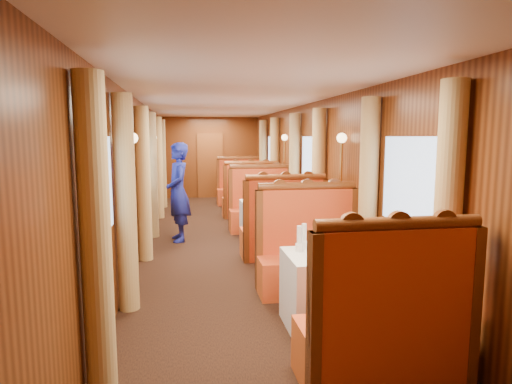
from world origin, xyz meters
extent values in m
cube|color=brown|center=(0.00, 5.97, 1.00)|extent=(0.80, 0.04, 2.00)
cube|color=white|center=(0.75, -3.50, 0.38)|extent=(1.05, 0.72, 0.75)
cube|color=red|center=(0.75, -4.45, 0.23)|extent=(1.30, 0.55, 0.45)
cube|color=red|center=(0.75, -4.67, 0.85)|extent=(1.30, 0.12, 0.80)
cylinder|color=brown|center=(0.75, -4.67, 1.29)|extent=(1.23, 0.10, 0.10)
cube|color=red|center=(0.75, -2.55, 0.23)|extent=(1.30, 0.55, 0.45)
cube|color=red|center=(0.75, -2.33, 0.85)|extent=(1.30, 0.12, 0.80)
cylinder|color=brown|center=(0.75, -2.33, 1.29)|extent=(1.23, 0.10, 0.10)
cube|color=white|center=(0.75, 0.00, 0.38)|extent=(1.05, 0.72, 0.75)
cube|color=red|center=(0.75, -0.95, 0.23)|extent=(1.30, 0.55, 0.45)
cube|color=red|center=(0.75, -1.17, 0.85)|extent=(1.30, 0.12, 0.80)
cylinder|color=brown|center=(0.75, -1.17, 1.29)|extent=(1.23, 0.10, 0.10)
cube|color=red|center=(0.75, 0.95, 0.23)|extent=(1.30, 0.55, 0.45)
cube|color=red|center=(0.75, 1.17, 0.85)|extent=(1.30, 0.12, 0.80)
cylinder|color=brown|center=(0.75, 1.17, 1.29)|extent=(1.23, 0.10, 0.10)
cube|color=white|center=(0.75, 3.50, 0.38)|extent=(1.05, 0.72, 0.75)
cube|color=red|center=(0.75, 2.55, 0.23)|extent=(1.30, 0.55, 0.45)
cube|color=red|center=(0.75, 2.33, 0.85)|extent=(1.30, 0.12, 0.80)
cylinder|color=brown|center=(0.75, 2.33, 1.29)|extent=(1.23, 0.10, 0.10)
cube|color=red|center=(0.75, 4.45, 0.23)|extent=(1.30, 0.55, 0.45)
cube|color=red|center=(0.75, 4.67, 0.85)|extent=(1.30, 0.12, 0.80)
cylinder|color=brown|center=(0.75, 4.67, 1.29)|extent=(1.23, 0.10, 0.10)
cube|color=silver|center=(0.65, -3.56, 0.76)|extent=(0.37, 0.30, 0.01)
cylinder|color=white|center=(1.04, -3.63, 0.76)|extent=(0.24, 0.24, 0.01)
cylinder|color=white|center=(0.38, -3.37, 0.79)|extent=(0.08, 0.08, 0.08)
cylinder|color=white|center=(0.38, -3.37, 0.92)|extent=(0.05, 0.05, 0.18)
cylinder|color=white|center=(0.45, -3.27, 0.79)|extent=(0.08, 0.08, 0.08)
cylinder|color=white|center=(0.45, -3.27, 0.92)|extent=(0.05, 0.05, 0.18)
cylinder|color=silver|center=(0.77, 0.02, 0.82)|extent=(0.06, 0.06, 0.14)
cylinder|color=silver|center=(0.74, 3.49, 0.82)|extent=(0.06, 0.06, 0.14)
cylinder|color=tan|center=(-1.38, -4.28, 1.18)|extent=(0.22, 0.22, 2.35)
cylinder|color=tan|center=(-1.38, -2.72, 1.18)|extent=(0.22, 0.22, 2.35)
cylinder|color=tan|center=(1.38, -4.28, 1.18)|extent=(0.22, 0.22, 2.35)
cylinder|color=tan|center=(1.38, -2.72, 1.18)|extent=(0.22, 0.22, 2.35)
cylinder|color=tan|center=(-1.38, -0.78, 1.18)|extent=(0.22, 0.22, 2.35)
cylinder|color=tan|center=(-1.38, 0.78, 1.18)|extent=(0.22, 0.22, 2.35)
cylinder|color=tan|center=(1.38, -0.78, 1.18)|extent=(0.22, 0.22, 2.35)
cylinder|color=tan|center=(1.38, 0.78, 1.18)|extent=(0.22, 0.22, 2.35)
cylinder|color=tan|center=(-1.38, 2.72, 1.18)|extent=(0.22, 0.22, 2.35)
cylinder|color=tan|center=(-1.38, 4.28, 1.18)|extent=(0.22, 0.22, 2.35)
cylinder|color=tan|center=(1.38, 2.72, 1.18)|extent=(0.22, 0.22, 2.35)
cylinder|color=tan|center=(1.38, 4.28, 1.18)|extent=(0.22, 0.22, 2.35)
cylinder|color=#BF8C3F|center=(-1.40, -1.75, 0.93)|extent=(0.04, 0.04, 1.85)
sphere|color=#FFD18C|center=(-1.40, -1.75, 1.88)|extent=(0.14, 0.14, 0.14)
cylinder|color=#BF8C3F|center=(1.40, -1.75, 0.93)|extent=(0.04, 0.04, 1.85)
sphere|color=#FFD18C|center=(1.40, -1.75, 1.88)|extent=(0.14, 0.14, 0.14)
cylinder|color=#BF8C3F|center=(-1.40, 1.75, 0.93)|extent=(0.04, 0.04, 1.85)
sphere|color=#FFD18C|center=(-1.40, 1.75, 1.88)|extent=(0.14, 0.14, 0.14)
cylinder|color=#BF8C3F|center=(1.40, 1.75, 0.93)|extent=(0.04, 0.04, 1.85)
sphere|color=#FFD18C|center=(1.40, 1.75, 1.88)|extent=(0.14, 0.14, 0.14)
imported|color=navy|center=(-0.89, 0.38, 0.90)|extent=(0.54, 0.72, 1.80)
cube|color=beige|center=(0.75, 0.83, 0.75)|extent=(0.40, 0.24, 0.55)
sphere|color=tan|center=(0.75, 0.83, 1.11)|extent=(0.20, 0.20, 0.20)
cube|color=beige|center=(0.75, 0.66, 0.52)|extent=(0.36, 0.30, 0.14)
camera|label=1|loc=(-0.72, -7.43, 1.90)|focal=30.00mm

